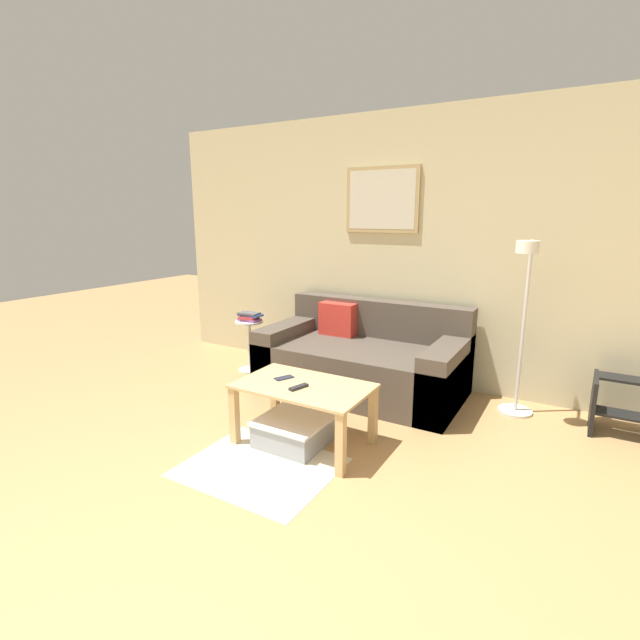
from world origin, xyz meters
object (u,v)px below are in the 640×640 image
(remote_control, at_px, (299,387))
(couch, at_px, (363,361))
(coffee_table, at_px, (304,396))
(step_stool, at_px, (627,405))
(storage_bin, at_px, (294,431))
(side_table, at_px, (250,341))
(cell_phone, at_px, (284,378))
(floor_lamp, at_px, (523,318))
(book_stack, at_px, (250,317))

(remote_control, bearing_deg, couch, 110.67)
(coffee_table, relative_size, step_stool, 2.04)
(storage_bin, bearing_deg, side_table, 138.94)
(coffee_table, xyz_separation_m, cell_phone, (-0.19, 0.04, 0.09))
(remote_control, bearing_deg, floor_lamp, 62.87)
(coffee_table, height_order, cell_phone, cell_phone)
(side_table, bearing_deg, coffee_table, -38.61)
(storage_bin, relative_size, side_table, 0.89)
(couch, height_order, step_stool, couch)
(side_table, xyz_separation_m, remote_control, (1.34, -1.14, 0.14))
(storage_bin, xyz_separation_m, remote_control, (0.07, -0.03, 0.36))
(remote_control, bearing_deg, side_table, 156.20)
(remote_control, distance_m, cell_phone, 0.23)
(storage_bin, height_order, floor_lamp, floor_lamp)
(couch, bearing_deg, coffee_table, -86.18)
(couch, distance_m, floor_lamp, 1.43)
(couch, height_order, storage_bin, couch)
(storage_bin, distance_m, step_stool, 2.48)
(remote_control, xyz_separation_m, step_stool, (2.00, 1.41, -0.23))
(storage_bin, bearing_deg, coffee_table, 40.28)
(side_table, height_order, remote_control, side_table)
(side_table, relative_size, step_stool, 1.17)
(couch, distance_m, coffee_table, 1.16)
(coffee_table, xyz_separation_m, step_stool, (2.01, 1.33, -0.14))
(storage_bin, height_order, book_stack, book_stack)
(side_table, bearing_deg, couch, 4.06)
(side_table, relative_size, book_stack, 2.24)
(side_table, bearing_deg, floor_lamp, 3.27)
(storage_bin, relative_size, book_stack, 2.00)
(couch, height_order, remote_control, couch)
(coffee_table, bearing_deg, book_stack, 141.11)
(storage_bin, bearing_deg, cell_phone, 147.97)
(coffee_table, relative_size, floor_lamp, 0.65)
(couch, distance_m, step_stool, 2.09)
(storage_bin, relative_size, cell_phone, 3.42)
(couch, distance_m, remote_control, 1.25)
(remote_control, relative_size, step_stool, 0.33)
(cell_phone, bearing_deg, remote_control, -4.19)
(cell_phone, bearing_deg, book_stack, 163.38)
(floor_lamp, distance_m, cell_phone, 1.90)
(cell_phone, relative_size, step_stool, 0.31)
(side_table, bearing_deg, step_stool, 4.53)
(coffee_table, relative_size, remote_control, 6.23)
(couch, distance_m, storage_bin, 1.22)
(floor_lamp, distance_m, step_stool, 0.98)
(storage_bin, relative_size, remote_control, 3.20)
(couch, bearing_deg, side_table, -175.94)
(remote_control, xyz_separation_m, cell_phone, (-0.20, 0.12, -0.01))
(floor_lamp, xyz_separation_m, step_stool, (0.76, 0.12, -0.61))
(side_table, distance_m, step_stool, 3.35)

